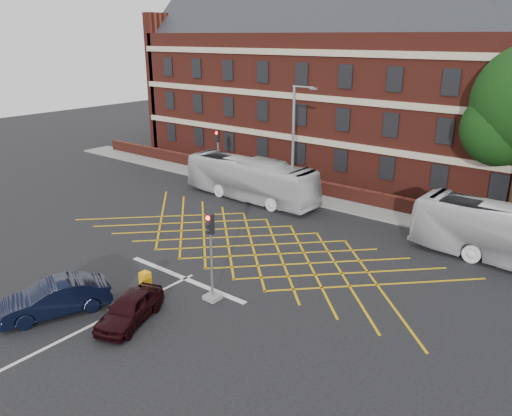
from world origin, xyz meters
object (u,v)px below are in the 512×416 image
Objects in this scene: bus_left at (251,179)px; direction_signs at (215,160)px; traffic_light_near at (212,265)px; traffic_light_far at (218,160)px; street_lamp at (293,168)px; utility_cabinet at (145,281)px; car_navy at (54,298)px; car_maroon at (130,308)px.

direction_signs is at bearing 65.88° from bus_left.
traffic_light_near is 22.07m from direction_signs.
traffic_light_far is 9.37m from street_lamp.
traffic_light_near is 4.55× the size of utility_cabinet.
street_lamp is 3.92× the size of direction_signs.
direction_signs is at bearing 123.58° from utility_cabinet.
bus_left is 18.63m from car_navy.
direction_signs is (-13.46, 19.92, 0.73)m from car_maroon.
bus_left is at bearing -26.16° from direction_signs.
street_lamp is at bearing 108.83° from traffic_light_near.
traffic_light_near is at bearing 49.34° from car_maroon.
utility_cabinet is at bearing -56.42° from direction_signs.
car_navy is at bearing -166.88° from bus_left.
traffic_light_near is 1.00× the size of traffic_light_far.
utility_cabinet is at bearing -157.07° from traffic_light_near.
traffic_light_far is 1.70m from direction_signs.
bus_left is 5.10× the size of direction_signs.
car_maroon is at bearing -79.69° from street_lamp.
traffic_light_near is 14.02m from street_lamp.
bus_left is 15.35m from traffic_light_near.
car_navy is at bearing -64.49° from direction_signs.
street_lamp reaches higher than direction_signs.
street_lamp reaches higher than utility_cabinet.
traffic_light_near is at bearing 22.93° from utility_cabinet.
traffic_light_far is at bearing 131.59° from traffic_light_near.
traffic_light_near reaches higher than car_navy.
direction_signs is (-1.33, 0.99, -0.39)m from traffic_light_far.
traffic_light_far is 19.66m from utility_cabinet.
street_lamp is at bearing -12.88° from traffic_light_far.
bus_left is at bearing 122.39° from car_navy.
traffic_light_far is (-5.39, 2.31, 0.20)m from bus_left.
street_lamp is 14.84m from utility_cabinet.
car_navy is at bearing -171.65° from car_maroon.
traffic_light_far is at bearing 134.85° from car_navy.
direction_signs is 2.34× the size of utility_cabinet.
street_lamp reaches higher than traffic_light_near.
street_lamp is (-3.07, 16.86, 2.29)m from car_maroon.
car_navy is at bearing -90.31° from street_lamp.
street_lamp reaches higher than car_maroon.
car_navy is at bearing -131.09° from traffic_light_near.
car_maroon is 2.89m from utility_cabinet.
street_lamp is at bearing -84.28° from bus_left.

